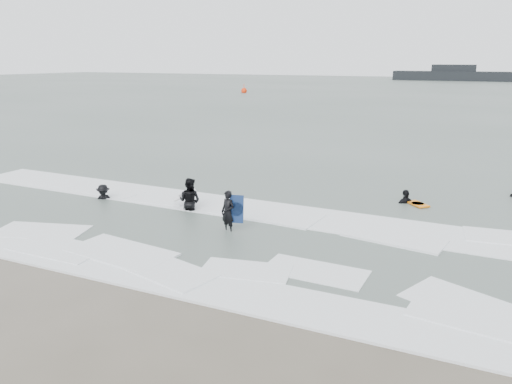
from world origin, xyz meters
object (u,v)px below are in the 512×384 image
at_px(surfer_breaker, 104,201).
at_px(surfer_centre, 228,232).
at_px(buoy, 244,91).
at_px(surfer_right_near, 406,204).
at_px(vessel_horizon, 453,75).
at_px(surfer_wading, 190,211).

bearing_deg(surfer_breaker, surfer_centre, -37.40).
bearing_deg(surfer_centre, buoy, 132.94).
xyz_separation_m(surfer_right_near, vessel_horizon, (-8.89, 126.66, 1.56)).
distance_m(buoy, vessel_horizon, 74.25).
bearing_deg(surfer_right_near, vessel_horizon, -129.20).
bearing_deg(surfer_breaker, surfer_wading, -22.43).
height_order(buoy, vessel_horizon, vessel_horizon).
bearing_deg(surfer_wading, surfer_breaker, 1.29).
relative_size(surfer_wading, buoy, 1.14).
xyz_separation_m(surfer_breaker, surfer_right_near, (11.57, 5.03, 0.00)).
bearing_deg(surfer_breaker, buoy, 85.06).
xyz_separation_m(surfer_breaker, buoy, (-25.51, 63.01, 0.42)).
relative_size(surfer_centre, buoy, 0.91).
bearing_deg(buoy, surfer_centre, -63.40).
distance_m(surfer_breaker, vessel_horizon, 131.73).
relative_size(surfer_centre, surfer_wading, 0.80).
height_order(surfer_wading, vessel_horizon, vessel_horizon).
relative_size(surfer_breaker, vessel_horizon, 0.05).
distance_m(surfer_right_near, vessel_horizon, 126.99).
distance_m(surfer_right_near, buoy, 68.83).
bearing_deg(surfer_right_near, surfer_centre, 8.65).
relative_size(surfer_wading, surfer_breaker, 1.22).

